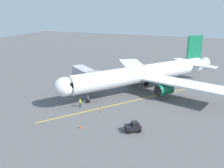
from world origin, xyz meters
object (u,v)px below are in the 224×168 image
Objects in this scene: ground_crew_marshaller at (80,103)px; safety_cone_nose_right at (127,128)px; tug_portside at (133,127)px; jet_bridge at (87,76)px; safety_cone_nose_left at (80,126)px; airplane at (144,74)px; safety_cone_wing_port at (101,110)px.

safety_cone_nose_right is at bearing 154.71° from ground_crew_marshaller.
jet_bridge is at bearing -42.23° from tug_portside.
safety_cone_nose_left is 1.00× the size of safety_cone_nose_right.
ground_crew_marshaller is 13.15m from tug_portside.
safety_cone_nose_right is (-7.04, -2.16, 0.00)m from safety_cone_nose_left.
jet_bridge is 16.80m from safety_cone_nose_left.
airplane reaches higher than jet_bridge.
jet_bridge is at bearing -73.20° from ground_crew_marshaller.
ground_crew_marshaller is (8.81, 13.39, -3.12)m from airplane.
airplane is at bearing -102.94° from safety_cone_nose_left.
tug_portside is 4.99× the size of safety_cone_nose_left.
safety_cone_nose_left is (4.77, 20.78, -3.73)m from airplane.
safety_cone_nose_left is at bearing 118.63° from ground_crew_marshaller.
ground_crew_marshaller reaches higher than safety_cone_wing_port.
safety_cone_wing_port is at bearing 130.01° from jet_bridge.
jet_bridge is at bearing -44.06° from safety_cone_nose_right.
safety_cone_nose_left is at bearing 77.06° from airplane.
ground_crew_marshaller is 0.62× the size of tug_portside.
safety_cone_wing_port is (-6.95, 8.28, -3.49)m from jet_bridge.
jet_bridge reaches higher than tug_portside.
ground_crew_marshaller is at bearing 56.66° from airplane.
jet_bridge is 18.55× the size of safety_cone_nose_left.
ground_crew_marshaller is at bearing -25.29° from safety_cone_nose_right.
ground_crew_marshaller is at bearing -23.74° from tug_portside.
jet_bridge is 18.55× the size of safety_cone_wing_port.
jet_bridge is (11.15, 5.64, -0.24)m from airplane.
airplane is at bearing -106.81° from safety_cone_wing_port.
safety_cone_wing_port is (-4.61, 0.52, -0.61)m from ground_crew_marshaller.
safety_cone_wing_port is (6.47, -4.71, 0.00)m from safety_cone_nose_right.
airplane is 19.24m from tug_portside.
safety_cone_wing_port is at bearing -94.75° from safety_cone_nose_left.
airplane reaches higher than tug_portside.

